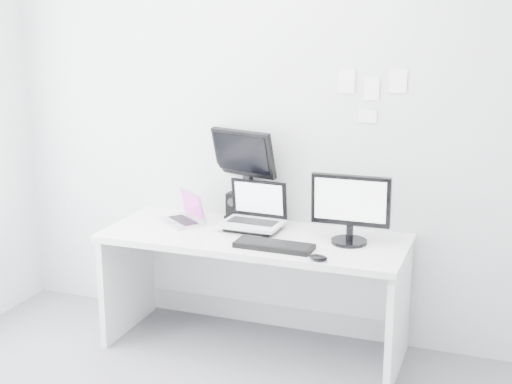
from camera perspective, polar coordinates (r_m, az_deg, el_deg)
back_wall at (r=4.46m, az=1.40°, el=5.49°), size 3.60×0.00×3.60m
desk at (r=4.40m, az=-0.16°, el=-7.95°), size 1.80×0.70×0.73m
macbook at (r=4.51m, az=-5.93°, el=-1.18°), size 0.35×0.34×0.21m
speaker at (r=4.59m, az=-1.74°, el=-1.09°), size 0.11×0.11×0.17m
dell_laptop at (r=4.33m, az=-0.34°, el=-1.14°), size 0.37×0.29×0.30m
rear_monitor at (r=4.53m, az=-0.85°, el=1.49°), size 0.46×0.27×0.59m
samsung_monitor at (r=4.11m, az=7.44°, el=-1.30°), size 0.46×0.22×0.41m
keyboard at (r=4.05m, az=1.43°, el=-4.26°), size 0.45×0.17×0.03m
mouse at (r=3.86m, az=4.93°, el=-5.18°), size 0.11×0.08×0.03m
wall_note_0 at (r=4.30m, az=7.15°, el=8.68°), size 0.10×0.00×0.14m
wall_note_1 at (r=4.27m, az=9.11°, el=8.04°), size 0.09×0.00×0.13m
wall_note_2 at (r=4.24m, az=11.15°, el=8.59°), size 0.10×0.00×0.14m
wall_note_3 at (r=4.29m, az=8.77°, el=5.94°), size 0.11×0.00×0.08m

